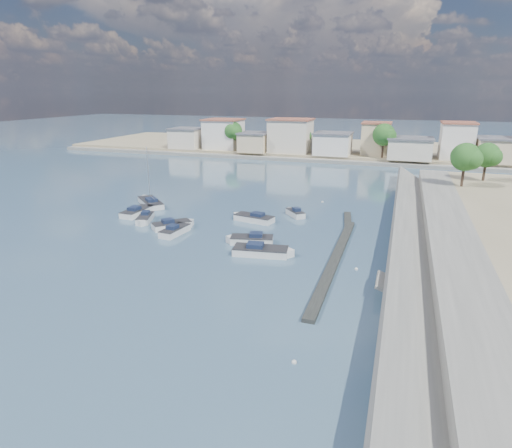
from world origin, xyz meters
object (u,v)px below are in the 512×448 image
at_px(motorboat_b, 174,225).
at_px(motorboat_d, 250,240).
at_px(motorboat_e, 138,212).
at_px(sailboat, 150,202).
at_px(motorboat_c, 252,218).
at_px(motorboat_g, 145,219).
at_px(motorboat_h, 264,252).
at_px(motorboat_f, 295,213).
at_px(motorboat_a, 176,231).

relative_size(motorboat_b, motorboat_d, 0.87).
bearing_deg(motorboat_e, sailboat, 103.55).
height_order(motorboat_c, sailboat, sailboat).
relative_size(motorboat_d, motorboat_g, 1.17).
height_order(motorboat_b, motorboat_h, same).
xyz_separation_m(motorboat_b, motorboat_d, (10.94, -2.22, -0.00)).
height_order(motorboat_b, motorboat_g, same).
bearing_deg(motorboat_c, motorboat_e, -172.84).
xyz_separation_m(motorboat_c, motorboat_d, (2.54, -8.24, -0.00)).
distance_m(motorboat_b, motorboat_d, 11.16).
xyz_separation_m(motorboat_d, motorboat_g, (-15.88, 3.35, 0.00)).
bearing_deg(motorboat_d, motorboat_f, 79.96).
bearing_deg(motorboat_d, motorboat_b, 168.53).
bearing_deg(motorboat_f, motorboat_d, -100.04).
relative_size(motorboat_c, motorboat_h, 0.91).
bearing_deg(motorboat_c, motorboat_d, -72.84).
bearing_deg(motorboat_f, motorboat_b, -142.19).
xyz_separation_m(motorboat_b, motorboat_f, (13.13, 10.19, 0.00)).
bearing_deg(motorboat_g, motorboat_h, -18.77).
bearing_deg(motorboat_d, motorboat_a, 178.04).
bearing_deg(motorboat_f, sailboat, -176.57).
distance_m(motorboat_c, motorboat_g, 14.20).
bearing_deg(motorboat_h, motorboat_f, 91.60).
bearing_deg(motorboat_e, motorboat_b, -26.95).
bearing_deg(motorboat_h, motorboat_g, 161.23).
relative_size(motorboat_b, motorboat_e, 0.80).
xyz_separation_m(motorboat_a, motorboat_g, (-6.32, 3.03, 0.00)).
relative_size(motorboat_c, sailboat, 0.66).
bearing_deg(motorboat_g, motorboat_b, -12.92).
bearing_deg(motorboat_a, motorboat_c, 48.43).
distance_m(motorboat_d, motorboat_e, 19.77).
distance_m(motorboat_c, motorboat_f, 6.31).
bearing_deg(motorboat_g, motorboat_c, 20.12).
distance_m(motorboat_e, motorboat_f, 21.86).
relative_size(motorboat_c, motorboat_e, 1.00).
bearing_deg(motorboat_e, motorboat_c, 7.16).
xyz_separation_m(motorboat_b, motorboat_c, (8.39, 6.02, 0.00)).
height_order(motorboat_a, motorboat_g, same).
bearing_deg(sailboat, motorboat_c, -9.29).
xyz_separation_m(motorboat_g, sailboat, (-4.06, 7.73, 0.03)).
relative_size(motorboat_e, motorboat_h, 0.91).
bearing_deg(motorboat_f, motorboat_e, -163.50).
xyz_separation_m(motorboat_d, sailboat, (-19.94, 11.08, 0.03)).
bearing_deg(motorboat_h, motorboat_c, 114.82).
distance_m(motorboat_a, sailboat, 14.95).
bearing_deg(motorboat_g, sailboat, 117.73).
relative_size(motorboat_d, motorboat_h, 0.84).
bearing_deg(motorboat_a, motorboat_d, -1.96).
height_order(motorboat_d, motorboat_h, same).
xyz_separation_m(motorboat_b, sailboat, (-9.01, 8.86, 0.03)).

